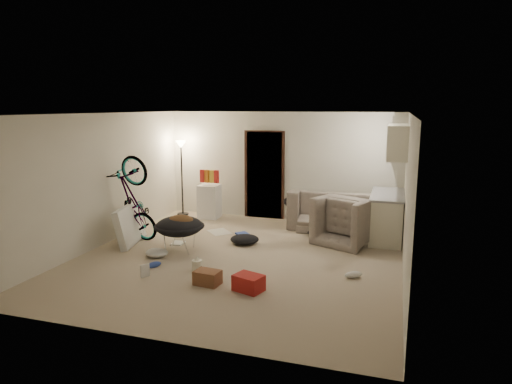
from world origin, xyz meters
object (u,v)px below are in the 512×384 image
(bicycle, at_px, (134,218))
(drink_case_b, at_px, (249,283))
(kitchen_counter, at_px, (387,217))
(sofa, at_px, (339,215))
(juicer, at_px, (197,264))
(floor_lamp, at_px, (181,162))
(mini_fridge, at_px, (209,201))
(drink_case_a, at_px, (208,278))
(tv_box, at_px, (130,225))
(armchair, at_px, (350,225))
(saucer_chair, at_px, (179,231))

(bicycle, distance_m, drink_case_b, 3.38)
(kitchen_counter, height_order, sofa, kitchen_counter)
(drink_case_b, xyz_separation_m, juicer, (-1.06, 0.54, -0.02))
(floor_lamp, bearing_deg, drink_case_b, -52.88)
(mini_fridge, relative_size, drink_case_a, 2.13)
(floor_lamp, xyz_separation_m, tv_box, (0.10, -2.48, -0.94))
(floor_lamp, distance_m, juicer, 4.15)
(kitchen_counter, bearing_deg, mini_fridge, 172.31)
(floor_lamp, bearing_deg, armchair, -14.71)
(floor_lamp, distance_m, mini_fridge, 1.19)
(bicycle, height_order, saucer_chair, bicycle)
(drink_case_b, bearing_deg, drink_case_a, -165.16)
(mini_fridge, bearing_deg, drink_case_a, -69.56)
(bicycle, bearing_deg, mini_fridge, -7.99)
(sofa, relative_size, tv_box, 1.92)
(bicycle, xyz_separation_m, juicer, (1.86, -1.14, -0.36))
(armchair, bearing_deg, floor_lamp, 9.06)
(armchair, relative_size, juicer, 4.23)
(saucer_chair, xyz_separation_m, drink_case_b, (1.78, -1.36, -0.27))
(kitchen_counter, relative_size, drink_case_a, 4.02)
(bicycle, distance_m, drink_case_a, 2.81)
(tv_box, xyz_separation_m, juicer, (1.86, -0.97, -0.27))
(mini_fridge, relative_size, juicer, 3.24)
(floor_lamp, relative_size, tv_box, 1.62)
(saucer_chair, distance_m, drink_case_a, 1.75)
(saucer_chair, bearing_deg, armchair, 27.79)
(juicer, bearing_deg, sofa, 60.10)
(armchair, distance_m, drink_case_a, 3.38)
(armchair, xyz_separation_m, saucer_chair, (-2.92, -1.54, 0.05))
(kitchen_counter, xyz_separation_m, bicycle, (-4.73, -1.66, 0.02))
(floor_lamp, relative_size, kitchen_counter, 1.21)
(sofa, height_order, drink_case_b, sofa)
(sofa, xyz_separation_m, mini_fridge, (-3.07, 0.10, 0.08))
(saucer_chair, bearing_deg, bicycle, 164.31)
(mini_fridge, relative_size, drink_case_b, 1.96)
(floor_lamp, relative_size, mini_fridge, 2.28)
(drink_case_a, bearing_deg, mini_fridge, 119.42)
(bicycle, xyz_separation_m, drink_case_a, (2.26, -1.64, -0.35))
(kitchen_counter, xyz_separation_m, tv_box, (-4.73, -1.83, -0.07))
(drink_case_b, bearing_deg, floor_lamp, 145.32)
(drink_case_a, relative_size, drink_case_b, 0.92)
(bicycle, relative_size, saucer_chair, 1.90)
(floor_lamp, distance_m, armchair, 4.41)
(armchair, xyz_separation_m, bicycle, (-4.06, -1.22, 0.12))
(bicycle, bearing_deg, drink_case_b, -111.38)
(floor_lamp, relative_size, saucer_chair, 1.97)
(sofa, distance_m, tv_box, 4.37)
(saucer_chair, bearing_deg, drink_case_a, -49.68)
(mini_fridge, height_order, drink_case_b, mini_fridge)
(saucer_chair, height_order, juicer, saucer_chair)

